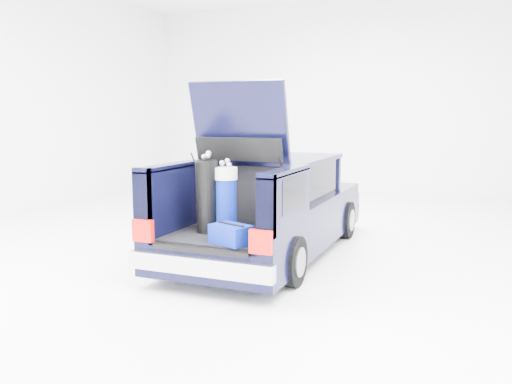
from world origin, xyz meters
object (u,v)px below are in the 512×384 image
at_px(car, 271,208).
at_px(black_golf_bag, 207,196).
at_px(blue_duffel, 231,234).
at_px(red_suitcase, 275,209).
at_px(blue_golf_bag, 226,200).

height_order(car, black_golf_bag, car).
distance_m(black_golf_bag, blue_duffel, 0.76).
bearing_deg(black_golf_bag, red_suitcase, 14.72).
relative_size(red_suitcase, blue_golf_bag, 0.65).
relative_size(car, blue_duffel, 8.69).
distance_m(red_suitcase, blue_golf_bag, 0.63).
distance_m(red_suitcase, black_golf_bag, 0.86).
height_order(red_suitcase, blue_duffel, red_suitcase).
xyz_separation_m(red_suitcase, black_golf_bag, (-0.75, -0.39, 0.17)).
bearing_deg(black_golf_bag, blue_golf_bag, -2.80).
xyz_separation_m(car, black_golf_bag, (-0.25, -1.58, 0.38)).
height_order(red_suitcase, blue_golf_bag, blue_golf_bag).
height_order(car, red_suitcase, car).
relative_size(red_suitcase, black_golf_bag, 0.60).
xyz_separation_m(car, blue_golf_bag, (-0.01, -1.54, 0.35)).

